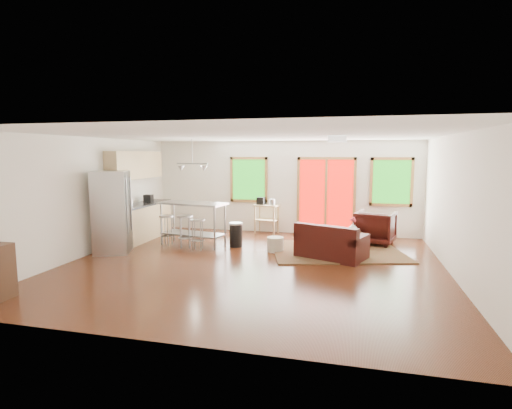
% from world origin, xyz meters
% --- Properties ---
extents(floor, '(7.50, 7.00, 0.02)m').
position_xyz_m(floor, '(0.00, 0.00, -0.01)').
color(floor, '#34160A').
rests_on(floor, ground).
extents(ceiling, '(7.50, 7.00, 0.02)m').
position_xyz_m(ceiling, '(0.00, 0.00, 2.61)').
color(ceiling, white).
rests_on(ceiling, ground).
extents(back_wall, '(7.50, 0.02, 2.60)m').
position_xyz_m(back_wall, '(0.00, 3.51, 1.30)').
color(back_wall, white).
rests_on(back_wall, ground).
extents(left_wall, '(0.02, 7.00, 2.60)m').
position_xyz_m(left_wall, '(-3.76, 0.00, 1.30)').
color(left_wall, white).
rests_on(left_wall, ground).
extents(right_wall, '(0.02, 7.00, 2.60)m').
position_xyz_m(right_wall, '(3.76, 0.00, 1.30)').
color(right_wall, white).
rests_on(right_wall, ground).
extents(front_wall, '(7.50, 0.02, 2.60)m').
position_xyz_m(front_wall, '(0.00, -3.51, 1.30)').
color(front_wall, white).
rests_on(front_wall, ground).
extents(window_left, '(1.10, 0.05, 1.30)m').
position_xyz_m(window_left, '(-1.00, 3.46, 1.50)').
color(window_left, '#12520E').
rests_on(window_left, back_wall).
extents(french_doors, '(1.60, 0.05, 2.10)m').
position_xyz_m(french_doors, '(1.20, 3.46, 1.10)').
color(french_doors, '#A80A04').
rests_on(french_doors, back_wall).
extents(window_right, '(1.10, 0.05, 1.30)m').
position_xyz_m(window_right, '(2.90, 3.46, 1.50)').
color(window_right, '#12520E').
rests_on(window_right, back_wall).
extents(rug, '(3.37, 2.91, 0.03)m').
position_xyz_m(rug, '(1.60, 1.55, 0.01)').
color(rug, '#3D542E').
rests_on(rug, floor).
extents(loveseat, '(1.61, 1.27, 0.76)m').
position_xyz_m(loveseat, '(1.50, 0.91, 0.30)').
color(loveseat, black).
rests_on(loveseat, floor).
extents(coffee_table, '(1.04, 0.72, 0.39)m').
position_xyz_m(coffee_table, '(1.68, 2.04, 0.33)').
color(coffee_table, '#341F11').
rests_on(coffee_table, floor).
extents(armchair, '(1.08, 1.04, 0.92)m').
position_xyz_m(armchair, '(2.49, 2.57, 0.46)').
color(armchair, black).
rests_on(armchair, floor).
extents(ottoman, '(0.82, 0.82, 0.42)m').
position_xyz_m(ottoman, '(1.36, 2.32, 0.21)').
color(ottoman, black).
rests_on(ottoman, floor).
extents(pouf, '(0.51, 0.51, 0.33)m').
position_xyz_m(pouf, '(0.23, 1.24, 0.17)').
color(pouf, beige).
rests_on(pouf, floor).
extents(vase, '(0.25, 0.26, 0.35)m').
position_xyz_m(vase, '(1.95, 2.02, 0.53)').
color(vase, silver).
rests_on(vase, coffee_table).
extents(cabinets, '(0.64, 2.24, 2.30)m').
position_xyz_m(cabinets, '(-3.49, 1.70, 0.93)').
color(cabinets, tan).
rests_on(cabinets, floor).
extents(refrigerator, '(0.95, 0.94, 1.86)m').
position_xyz_m(refrigerator, '(-3.34, 0.27, 0.93)').
color(refrigerator, '#B7BABC').
rests_on(refrigerator, floor).
extents(island, '(1.76, 0.95, 1.06)m').
position_xyz_m(island, '(-1.87, 1.40, 0.73)').
color(island, '#B7BABC').
rests_on(island, floor).
extents(cup, '(0.14, 0.12, 0.13)m').
position_xyz_m(cup, '(-1.61, 1.50, 1.02)').
color(cup, white).
rests_on(cup, island).
extents(bar_stool_a, '(0.37, 0.37, 0.73)m').
position_xyz_m(bar_stool_a, '(-2.52, 1.26, 0.55)').
color(bar_stool_a, '#B7BABC').
rests_on(bar_stool_a, floor).
extents(bar_stool_b, '(0.47, 0.47, 0.79)m').
position_xyz_m(bar_stool_b, '(-1.94, 1.08, 0.59)').
color(bar_stool_b, '#B7BABC').
rests_on(bar_stool_b, floor).
extents(bar_stool_c, '(0.39, 0.39, 0.72)m').
position_xyz_m(bar_stool_c, '(-1.58, 0.98, 0.54)').
color(bar_stool_c, '#B7BABC').
rests_on(bar_stool_c, floor).
extents(trash_can, '(0.42, 0.42, 0.59)m').
position_xyz_m(trash_can, '(-0.79, 1.47, 0.30)').
color(trash_can, black).
rests_on(trash_can, floor).
extents(kitchen_cart, '(0.73, 0.54, 1.02)m').
position_xyz_m(kitchen_cart, '(-0.46, 3.30, 0.70)').
color(kitchen_cart, tan).
rests_on(kitchen_cart, floor).
extents(ceiling_flush, '(0.35, 0.35, 0.12)m').
position_xyz_m(ceiling_flush, '(1.60, 0.60, 2.53)').
color(ceiling_flush, white).
rests_on(ceiling_flush, ceiling).
extents(pendant_light, '(0.80, 0.18, 0.79)m').
position_xyz_m(pendant_light, '(-1.90, 1.50, 1.90)').
color(pendant_light, gray).
rests_on(pendant_light, ceiling).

